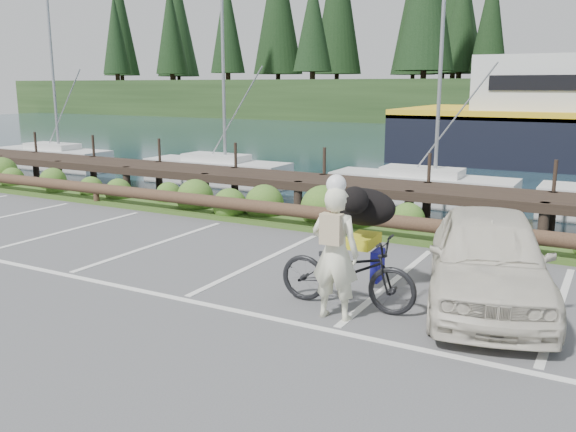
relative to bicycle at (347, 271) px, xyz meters
The scene contains 7 objects.
ground 2.51m from the bicycle, 166.87° to the right, with size 72.00×72.00×0.00m, color #4C4C4E.
vegetation_strip 5.33m from the bicycle, 116.69° to the left, with size 34.00×1.60×0.10m, color #3D5B21.
log_rail 4.73m from the bicycle, 120.53° to the left, with size 32.00×0.30×0.60m, color #443021, non-canonical shape.
bicycle is the anchor object (origin of this frame).
cyclist 0.64m from the bicycle, 87.40° to the right, with size 0.70×0.46×1.92m, color #E9E9C5.
dog 1.10m from the bicycle, 92.60° to the left, with size 1.03×0.50×0.59m, color black.
parked_car 2.15m from the bicycle, 32.66° to the left, with size 1.72×4.28×1.46m, color beige.
Camera 1 is at (5.82, -7.49, 3.28)m, focal length 38.00 mm.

